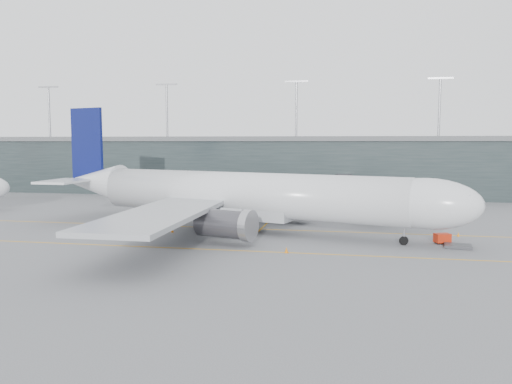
# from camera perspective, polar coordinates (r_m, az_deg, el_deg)

# --- Properties ---
(ground) EXTENTS (320.00, 320.00, 0.00)m
(ground) POSITION_cam_1_polar(r_m,az_deg,el_deg) (84.31, -2.33, -3.69)
(ground) COLOR #56565A
(ground) RESTS_ON ground
(taxiline_a) EXTENTS (160.00, 0.25, 0.02)m
(taxiline_a) POSITION_cam_1_polar(r_m,az_deg,el_deg) (80.47, -2.97, -4.14)
(taxiline_a) COLOR orange
(taxiline_a) RESTS_ON ground
(taxiline_b) EXTENTS (160.00, 0.25, 0.02)m
(taxiline_b) POSITION_cam_1_polar(r_m,az_deg,el_deg) (65.32, -6.30, -6.50)
(taxiline_b) COLOR orange
(taxiline_b) RESTS_ON ground
(taxiline_lead_main) EXTENTS (0.25, 60.00, 0.02)m
(taxiline_lead_main) POSITION_cam_1_polar(r_m,az_deg,el_deg) (102.89, 2.89, -1.97)
(taxiline_lead_main) COLOR orange
(taxiline_lead_main) RESTS_ON ground
(terminal) EXTENTS (240.00, 36.00, 29.00)m
(terminal) POSITION_cam_1_polar(r_m,az_deg,el_deg) (140.43, 2.98, 3.21)
(terminal) COLOR #1E2829
(terminal) RESTS_ON ground
(main_aircraft) EXTENTS (69.96, 64.32, 19.94)m
(main_aircraft) POSITION_cam_1_polar(r_m,az_deg,el_deg) (77.35, -1.50, -0.36)
(main_aircraft) COLOR silver
(main_aircraft) RESTS_ON ground
(jet_bridge) EXTENTS (8.58, 42.73, 6.17)m
(jet_bridge) POSITION_cam_1_polar(r_m,az_deg,el_deg) (105.04, 11.61, 0.61)
(jet_bridge) COLOR #2B2A2F
(jet_bridge) RESTS_ON ground
(gse_cart) EXTENTS (2.37, 1.92, 1.39)m
(gse_cart) POSITION_cam_1_polar(r_m,az_deg,el_deg) (72.82, 20.51, -4.94)
(gse_cart) COLOR red
(gse_cart) RESTS_ON ground
(baggage_dolly) EXTENTS (3.74, 3.18, 0.34)m
(baggage_dolly) POSITION_cam_1_polar(r_m,az_deg,el_deg) (70.99, 22.10, -5.74)
(baggage_dolly) COLOR #37373C
(baggage_dolly) RESTS_ON ground
(uld_a) EXTENTS (2.57, 2.28, 1.96)m
(uld_a) POSITION_cam_1_polar(r_m,az_deg,el_deg) (95.22, -4.80, -1.99)
(uld_a) COLOR #3C3C41
(uld_a) RESTS_ON ground
(uld_b) EXTENTS (2.69, 2.41, 2.03)m
(uld_b) POSITION_cam_1_polar(r_m,az_deg,el_deg) (96.71, -2.54, -1.84)
(uld_b) COLOR #3C3C41
(uld_b) RESTS_ON ground
(uld_c) EXTENTS (2.44, 2.12, 1.93)m
(uld_c) POSITION_cam_1_polar(r_m,az_deg,el_deg) (93.76, -0.37, -2.10)
(uld_c) COLOR #3C3C41
(uld_c) RESTS_ON ground
(cone_nose) EXTENTS (0.40, 0.40, 0.63)m
(cone_nose) POSITION_cam_1_polar(r_m,az_deg,el_deg) (79.17, 22.12, -4.50)
(cone_nose) COLOR orange
(cone_nose) RESTS_ON ground
(cone_wing_stbd) EXTENTS (0.48, 0.48, 0.76)m
(cone_wing_stbd) POSITION_cam_1_polar(r_m,az_deg,el_deg) (62.76, 3.50, -6.63)
(cone_wing_stbd) COLOR #CF6A0B
(cone_wing_stbd) RESTS_ON ground
(cone_wing_port) EXTENTS (0.47, 0.47, 0.74)m
(cone_wing_port) POSITION_cam_1_polar(r_m,az_deg,el_deg) (94.80, 5.34, -2.43)
(cone_wing_port) COLOR orange
(cone_wing_port) RESTS_ON ground
(cone_tail) EXTENTS (0.43, 0.43, 0.69)m
(cone_tail) POSITION_cam_1_polar(r_m,az_deg,el_deg) (77.73, -9.54, -4.32)
(cone_tail) COLOR #D4670B
(cone_tail) RESTS_ON ground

